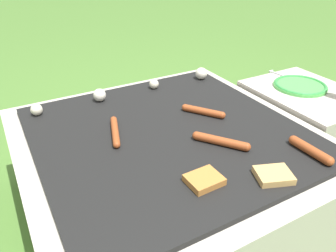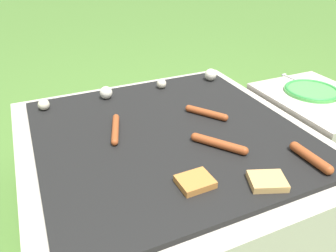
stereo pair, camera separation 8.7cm
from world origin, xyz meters
name	(u,v)px [view 1 (the left image)]	position (x,y,z in m)	size (l,w,h in m)	color
ground_plane	(168,209)	(0.00, 0.00, 0.00)	(14.00, 14.00, 0.00)	#47702D
grill	(168,173)	(0.00, 0.00, 0.18)	(0.99, 0.99, 0.37)	#B2AA9E
side_ledge	(300,127)	(0.70, -0.01, 0.18)	(0.39, 0.49, 0.37)	#B2AA9E
sausage_front_center	(203,111)	(0.18, 0.04, 0.38)	(0.11, 0.15, 0.03)	#93421E
sausage_front_left	(221,141)	(0.11, -0.16, 0.38)	(0.13, 0.16, 0.03)	#93421E
sausage_mid_right	(310,150)	(0.31, -0.34, 0.38)	(0.03, 0.16, 0.03)	#93421E
sausage_back_left	(115,131)	(-0.17, 0.07, 0.38)	(0.07, 0.18, 0.02)	#93421E
bread_slice_left	(274,175)	(0.13, -0.37, 0.38)	(0.12, 0.11, 0.02)	tan
bread_slice_right	(204,180)	(-0.05, -0.29, 0.38)	(0.10, 0.08, 0.02)	#B27033
mushroom_row	(138,87)	(0.05, 0.35, 0.39)	(0.79, 0.06, 0.05)	beige
plate_colorful	(300,85)	(0.70, 0.04, 0.38)	(0.23, 0.23, 0.02)	#4CB24C
fork_utensil	(283,75)	(0.74, 0.18, 0.37)	(0.03, 0.17, 0.01)	silver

